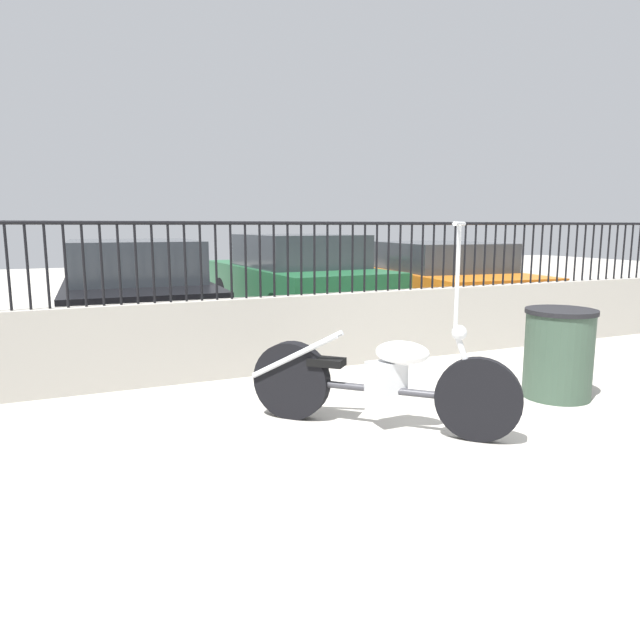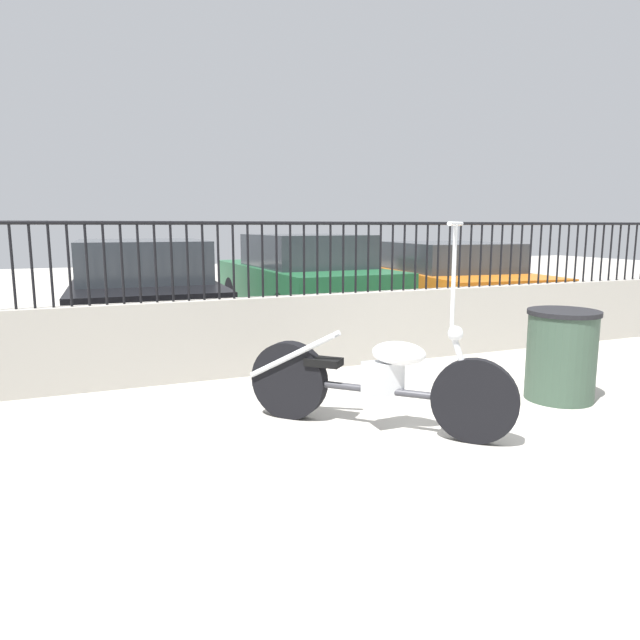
{
  "view_description": "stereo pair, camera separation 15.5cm",
  "coord_description": "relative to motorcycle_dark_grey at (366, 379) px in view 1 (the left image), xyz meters",
  "views": [
    {
      "loc": [
        -3.34,
        -3.26,
        1.55
      ],
      "look_at": [
        -1.27,
        1.41,
        0.7
      ],
      "focal_mm": 32.0,
      "sensor_mm": 36.0,
      "label": 1
    },
    {
      "loc": [
        -3.2,
        -3.32,
        1.55
      ],
      "look_at": [
        -1.27,
        1.41,
        0.7
      ],
      "focal_mm": 32.0,
      "sensor_mm": 36.0,
      "label": 2
    }
  ],
  "objects": [
    {
      "name": "ground_plane",
      "position": [
        1.3,
        -0.48,
        -0.39
      ],
      "size": [
        40.0,
        40.0,
        0.0
      ],
      "primitive_type": "plane",
      "color": "#ADA89E"
    },
    {
      "name": "low_wall",
      "position": [
        1.3,
        1.88,
        0.02
      ],
      "size": [
        8.39,
        0.18,
        0.81
      ],
      "color": "#9E998E",
      "rests_on": "ground_plane"
    },
    {
      "name": "fence_railing",
      "position": [
        1.3,
        1.88,
        0.93
      ],
      "size": [
        8.39,
        0.04,
        0.78
      ],
      "color": "black",
      "rests_on": "low_wall"
    },
    {
      "name": "motorcycle_dark_grey",
      "position": [
        0.0,
        0.0,
        0.0
      ],
      "size": [
        1.58,
        1.56,
        1.58
      ],
      "rotation": [
        0.0,
        0.0,
        -0.78
      ],
      "color": "black",
      "rests_on": "ground_plane"
    },
    {
      "name": "trash_bin",
      "position": [
        1.96,
        -0.02,
        0.02
      ],
      "size": [
        0.62,
        0.62,
        0.81
      ],
      "color": "#334738",
      "rests_on": "ground_plane"
    },
    {
      "name": "car_black",
      "position": [
        -1.2,
        4.54,
        0.29
      ],
      "size": [
        1.98,
        4.36,
        1.35
      ],
      "rotation": [
        0.0,
        0.0,
        1.53
      ],
      "color": "black",
      "rests_on": "ground_plane"
    },
    {
      "name": "car_green",
      "position": [
        1.33,
        4.88,
        0.32
      ],
      "size": [
        1.9,
        4.2,
        1.41
      ],
      "rotation": [
        0.0,
        0.0,
        1.61
      ],
      "color": "black",
      "rests_on": "ground_plane"
    },
    {
      "name": "car_orange",
      "position": [
        3.73,
        4.47,
        0.26
      ],
      "size": [
        2.35,
        4.76,
        1.27
      ],
      "rotation": [
        0.0,
        0.0,
        1.46
      ],
      "color": "black",
      "rests_on": "ground_plane"
    }
  ]
}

